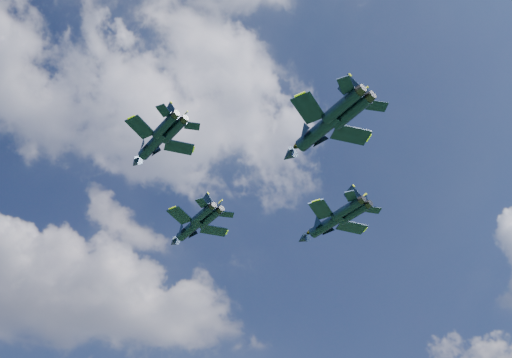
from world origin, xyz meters
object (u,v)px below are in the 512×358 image
at_px(jet_slot, 316,133).
at_px(jet_right, 325,225).
at_px(jet_lead, 189,229).
at_px(jet_left, 152,146).

bearing_deg(jet_slot, jet_right, 43.21).
bearing_deg(jet_slot, jet_lead, 88.30).
distance_m(jet_left, jet_right, 34.81).
bearing_deg(jet_left, jet_right, 0.85).
relative_size(jet_right, jet_slot, 0.95).
xyz_separation_m(jet_lead, jet_slot, (14.18, -30.81, -3.33)).
distance_m(jet_lead, jet_slot, 34.08).
height_order(jet_lead, jet_left, jet_lead).
bearing_deg(jet_lead, jet_right, -44.36).
distance_m(jet_lead, jet_right, 24.06).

